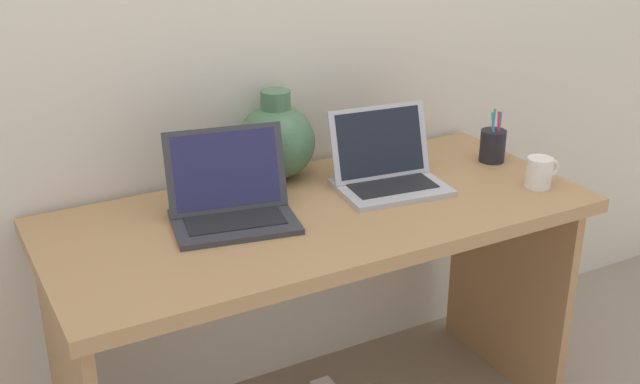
{
  "coord_description": "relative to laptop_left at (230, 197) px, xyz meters",
  "views": [
    {
      "loc": [
        -0.94,
        -1.73,
        1.65
      ],
      "look_at": [
        0.0,
        0.0,
        0.81
      ],
      "focal_mm": 44.66,
      "sensor_mm": 36.0,
      "label": 1
    }
  ],
  "objects": [
    {
      "name": "back_wall",
      "position": [
        0.24,
        0.31,
        0.38
      ],
      "size": [
        4.4,
        0.04,
        2.4
      ],
      "primitive_type": "cube",
      "color": "beige",
      "rests_on": "ground"
    },
    {
      "name": "desk",
      "position": [
        0.24,
        -0.06,
        -0.23
      ],
      "size": [
        1.49,
        0.66,
        0.76
      ],
      "color": "#AD7F51",
      "rests_on": "ground"
    },
    {
      "name": "laptop_left",
      "position": [
        0.0,
        0.0,
        0.0
      ],
      "size": [
        0.35,
        0.29,
        0.23
      ],
      "color": "#333338",
      "rests_on": "desk"
    },
    {
      "name": "laptop_right",
      "position": [
        0.48,
        -0.0,
        -0.0
      ],
      "size": [
        0.33,
        0.26,
        0.22
      ],
      "color": "#B2B2B7",
      "rests_on": "desk"
    },
    {
      "name": "green_vase",
      "position": [
        0.24,
        0.21,
        0.05
      ],
      "size": [
        0.23,
        0.23,
        0.27
      ],
      "color": "#47704C",
      "rests_on": "desk"
    },
    {
      "name": "coffee_mug",
      "position": [
        0.87,
        -0.22,
        -0.02
      ],
      "size": [
        0.11,
        0.07,
        0.09
      ],
      "color": "white",
      "rests_on": "desk"
    },
    {
      "name": "pen_cup",
      "position": [
        0.89,
        0.01,
        -0.01
      ],
      "size": [
        0.08,
        0.08,
        0.17
      ],
      "color": "black",
      "rests_on": "desk"
    }
  ]
}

